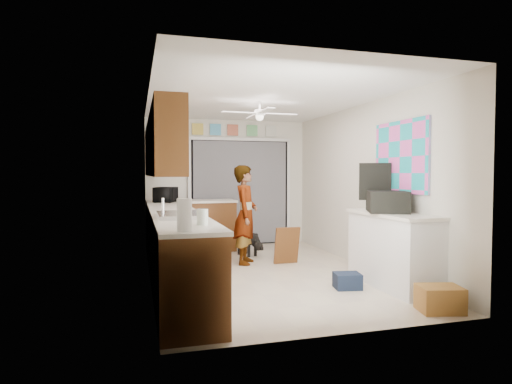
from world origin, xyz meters
TOP-DOWN VIEW (x-y plane):
  - floor at (0.00, 0.00)m, footprint 5.00×5.00m
  - ceiling at (0.00, 0.00)m, footprint 5.00×5.00m
  - wall_back at (0.00, 2.50)m, footprint 3.20×0.00m
  - wall_front at (0.00, -2.50)m, footprint 3.20×0.00m
  - wall_left at (-1.60, 0.00)m, footprint 0.00×5.00m
  - wall_right at (1.60, 0.00)m, footprint 0.00×5.00m
  - left_base_cabinets at (-1.30, 0.00)m, footprint 0.60×4.80m
  - left_countertop at (-1.29, 0.00)m, footprint 0.62×4.80m
  - upper_cabinets at (-1.44, 0.20)m, footprint 0.32×4.00m
  - sink_basin at (-1.29, -1.00)m, footprint 0.50×0.76m
  - faucet at (-1.48, -1.00)m, footprint 0.03×0.03m
  - peninsula_base at (-0.50, 2.00)m, footprint 1.00×0.60m
  - peninsula_top at (-0.50, 2.00)m, footprint 1.04×0.64m
  - back_opening_recess at (0.25, 2.47)m, footprint 2.00×0.06m
  - curtain_panel at (0.25, 2.43)m, footprint 1.90×0.03m
  - door_trim_left at (-0.77, 2.44)m, footprint 0.06×0.04m
  - door_trim_right at (1.27, 2.44)m, footprint 0.06×0.04m
  - door_trim_head at (0.25, 2.44)m, footprint 2.10×0.04m
  - header_frame_0 at (-0.60, 2.47)m, footprint 0.22×0.02m
  - header_frame_1 at (-0.25, 2.47)m, footprint 0.22×0.02m
  - header_frame_2 at (0.10, 2.47)m, footprint 0.22×0.02m
  - header_frame_3 at (0.50, 2.47)m, footprint 0.22×0.02m
  - header_frame_4 at (0.90, 2.47)m, footprint 0.22×0.02m
  - route66_sign at (-0.95, 2.47)m, footprint 0.22×0.02m
  - right_counter_base at (1.35, -1.20)m, footprint 0.50×1.40m
  - right_counter_top at (1.34, -1.20)m, footprint 0.54×1.44m
  - abstract_painting at (1.58, -1.00)m, footprint 0.03×1.15m
  - ceiling_fan at (0.00, 0.20)m, footprint 1.14×1.14m
  - microwave at (-1.28, 1.59)m, footprint 0.46×0.55m
  - cup at (-1.20, -0.55)m, footprint 0.14×0.14m
  - jar_a at (-1.16, -1.83)m, footprint 0.13×0.13m
  - paper_towel_roll at (-1.38, -2.25)m, footprint 0.17×0.17m
  - suitcase at (1.32, -1.10)m, footprint 0.69×0.77m
  - suitcase_rim at (1.32, -1.10)m, footprint 0.64×0.71m
  - suitcase_lid at (1.32, -0.81)m, footprint 0.39×0.20m
  - cardboard_box at (1.25, -2.20)m, footprint 0.49×0.41m
  - navy_crate at (0.75, -1.13)m, footprint 0.36×0.32m
  - cabinet_door_panel at (0.51, 0.42)m, footprint 0.40×0.16m
  - man at (-0.10, 0.65)m, footprint 0.56×0.67m
  - dog at (0.09, 1.30)m, footprint 0.44×0.62m

SIDE VIEW (x-z plane):
  - floor at x=0.00m, z-range 0.00..0.00m
  - navy_crate at x=0.75m, z-range 0.00..0.19m
  - cardboard_box at x=1.25m, z-range 0.00..0.27m
  - dog at x=0.09m, z-range 0.00..0.45m
  - cabinet_door_panel at x=0.51m, z-range 0.00..0.59m
  - left_base_cabinets at x=-1.30m, z-range 0.00..0.90m
  - peninsula_base at x=-0.50m, z-range 0.00..0.90m
  - right_counter_base at x=1.35m, z-range 0.00..0.90m
  - man at x=-0.10m, z-range 0.00..1.56m
  - left_countertop at x=-1.29m, z-range 0.90..0.94m
  - peninsula_top at x=-0.50m, z-range 0.90..0.94m
  - right_counter_top at x=1.34m, z-range 0.90..0.94m
  - sink_basin at x=-1.29m, z-range 0.92..0.98m
  - suitcase_rim at x=1.32m, z-range 0.95..0.97m
  - cup at x=-1.20m, z-range 0.94..1.03m
  - jar_a at x=-1.16m, z-range 0.94..1.09m
  - faucet at x=-1.48m, z-range 0.94..1.16m
  - back_opening_recess at x=0.25m, z-range 0.00..2.10m
  - door_trim_left at x=-0.77m, z-range 0.00..2.10m
  - door_trim_right at x=1.27m, z-range 0.00..2.10m
  - curtain_panel at x=0.25m, z-range 0.03..2.08m
  - microwave at x=-1.28m, z-range 0.94..1.20m
  - suitcase at x=1.32m, z-range 0.94..1.21m
  - paper_towel_roll at x=-1.38m, z-range 0.94..1.22m
  - wall_back at x=0.00m, z-range -0.35..2.85m
  - wall_front at x=0.00m, z-range -0.35..2.85m
  - wall_left at x=-1.60m, z-range -1.25..3.75m
  - wall_right at x=1.60m, z-range -1.25..3.75m
  - suitcase_lid at x=1.32m, z-range 1.07..1.57m
  - abstract_painting at x=1.58m, z-range 1.17..2.12m
  - upper_cabinets at x=-1.44m, z-range 1.40..2.20m
  - door_trim_head at x=0.25m, z-range 2.09..2.15m
  - header_frame_0 at x=-0.60m, z-range 2.19..2.41m
  - header_frame_1 at x=-0.25m, z-range 2.19..2.41m
  - header_frame_2 at x=0.10m, z-range 2.19..2.41m
  - header_frame_3 at x=0.50m, z-range 2.19..2.41m
  - header_frame_4 at x=0.90m, z-range 2.19..2.41m
  - route66_sign at x=-0.95m, z-range 2.17..2.43m
  - ceiling_fan at x=0.00m, z-range 2.20..2.44m
  - ceiling at x=0.00m, z-range 2.50..2.50m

